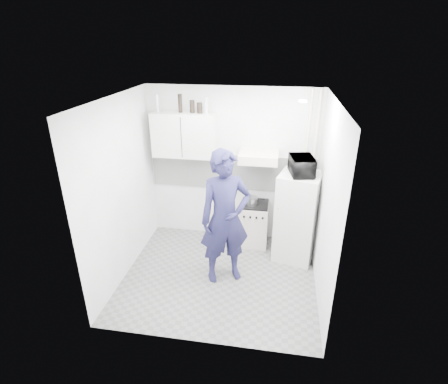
# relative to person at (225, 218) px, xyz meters

# --- Properties ---
(floor) EXTENTS (2.80, 2.80, 0.00)m
(floor) POSITION_rel_person_xyz_m (-0.08, -0.02, -0.98)
(floor) COLOR #565654
(floor) RESTS_ON ground
(ceiling) EXTENTS (2.80, 2.80, 0.00)m
(ceiling) POSITION_rel_person_xyz_m (-0.08, -0.02, 1.62)
(ceiling) COLOR white
(ceiling) RESTS_ON wall_back
(wall_back) EXTENTS (2.80, 0.00, 2.80)m
(wall_back) POSITION_rel_person_xyz_m (-0.08, 1.23, 0.32)
(wall_back) COLOR white
(wall_back) RESTS_ON floor
(wall_left) EXTENTS (0.00, 2.60, 2.60)m
(wall_left) POSITION_rel_person_xyz_m (-1.48, -0.02, 0.32)
(wall_left) COLOR white
(wall_left) RESTS_ON floor
(wall_right) EXTENTS (0.00, 2.60, 2.60)m
(wall_right) POSITION_rel_person_xyz_m (1.32, -0.02, 0.32)
(wall_right) COLOR white
(wall_right) RESTS_ON floor
(person) EXTENTS (0.85, 0.73, 1.96)m
(person) POSITION_rel_person_xyz_m (0.00, 0.00, 0.00)
(person) COLOR #1D1B40
(person) RESTS_ON floor
(stove) EXTENTS (0.46, 0.46, 0.74)m
(stove) POSITION_rel_person_xyz_m (0.34, 0.98, -0.61)
(stove) COLOR silver
(stove) RESTS_ON floor
(fridge) EXTENTS (0.72, 0.72, 1.43)m
(fridge) POSITION_rel_person_xyz_m (1.02, 0.70, -0.27)
(fridge) COLOR silver
(fridge) RESTS_ON floor
(stove_top) EXTENTS (0.44, 0.44, 0.03)m
(stove_top) POSITION_rel_person_xyz_m (0.34, 0.98, -0.23)
(stove_top) COLOR black
(stove_top) RESTS_ON stove
(saucepan) EXTENTS (0.21, 0.21, 0.11)m
(saucepan) POSITION_rel_person_xyz_m (0.28, 0.96, -0.16)
(saucepan) COLOR silver
(saucepan) RESTS_ON stove_top
(microwave) EXTENTS (0.53, 0.41, 0.27)m
(microwave) POSITION_rel_person_xyz_m (1.02, 0.70, 0.58)
(microwave) COLOR black
(microwave) RESTS_ON fridge
(bottle_a) EXTENTS (0.06, 0.06, 0.27)m
(bottle_a) POSITION_rel_person_xyz_m (-1.24, 1.06, 1.35)
(bottle_a) COLOR silver
(bottle_a) RESTS_ON upper_cabinet
(bottle_d) EXTENTS (0.06, 0.06, 0.28)m
(bottle_d) POSITION_rel_person_xyz_m (-0.87, 1.06, 1.36)
(bottle_d) COLOR black
(bottle_d) RESTS_ON upper_cabinet
(canister_a) EXTENTS (0.08, 0.08, 0.19)m
(canister_a) POSITION_rel_person_xyz_m (-0.69, 1.06, 1.31)
(canister_a) COLOR black
(canister_a) RESTS_ON upper_cabinet
(canister_b) EXTENTS (0.08, 0.08, 0.16)m
(canister_b) POSITION_rel_person_xyz_m (-0.57, 1.06, 1.30)
(canister_b) COLOR black
(canister_b) RESTS_ON upper_cabinet
(bottle_e) EXTENTS (0.06, 0.06, 0.25)m
(bottle_e) POSITION_rel_person_xyz_m (-0.46, 1.06, 1.35)
(bottle_e) COLOR #B2B7BC
(bottle_e) RESTS_ON upper_cabinet
(upper_cabinet) EXTENTS (1.00, 0.35, 0.70)m
(upper_cabinet) POSITION_rel_person_xyz_m (-0.83, 1.06, 0.87)
(upper_cabinet) COLOR silver
(upper_cabinet) RESTS_ON wall_back
(range_hood) EXTENTS (0.60, 0.50, 0.14)m
(range_hood) POSITION_rel_person_xyz_m (0.37, 0.98, 0.59)
(range_hood) COLOR silver
(range_hood) RESTS_ON wall_back
(backsplash) EXTENTS (2.74, 0.03, 0.60)m
(backsplash) POSITION_rel_person_xyz_m (-0.08, 1.22, 0.22)
(backsplash) COLOR white
(backsplash) RESTS_ON wall_back
(pipe_a) EXTENTS (0.05, 0.05, 2.60)m
(pipe_a) POSITION_rel_person_xyz_m (1.22, 1.15, 0.32)
(pipe_a) COLOR silver
(pipe_a) RESTS_ON floor
(pipe_b) EXTENTS (0.04, 0.04, 2.60)m
(pipe_b) POSITION_rel_person_xyz_m (1.10, 1.15, 0.32)
(pipe_b) COLOR silver
(pipe_b) RESTS_ON floor
(ceiling_spot_fixture) EXTENTS (0.10, 0.10, 0.02)m
(ceiling_spot_fixture) POSITION_rel_person_xyz_m (0.92, 0.18, 1.59)
(ceiling_spot_fixture) COLOR white
(ceiling_spot_fixture) RESTS_ON ceiling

